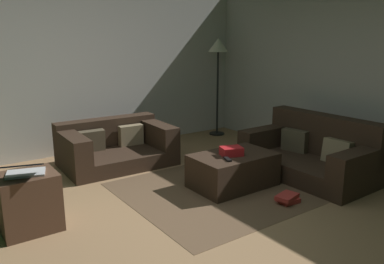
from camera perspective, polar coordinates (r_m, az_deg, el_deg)
name	(u,v)px	position (r m, az deg, el deg)	size (l,w,h in m)	color
ground_plane	(183,230)	(3.81, -1.32, -14.19)	(6.40, 6.40, 0.00)	#93704C
rear_partition	(66,70)	(6.24, -17.96, 8.68)	(6.40, 0.12, 2.60)	#BCB7B2
corner_partition	(379,74)	(5.76, 25.71, 7.62)	(0.12, 6.40, 2.60)	#B5B0AB
couch_left	(114,146)	(5.70, -11.27, -2.07)	(1.53, 1.04, 0.61)	#332319
couch_right	(312,154)	(5.37, 17.20, -3.05)	(0.95, 1.68, 0.78)	#332319
ottoman	(233,170)	(4.79, 6.02, -5.58)	(1.00, 0.63, 0.41)	#332319
gift_box	(231,151)	(4.66, 5.79, -2.81)	(0.25, 0.18, 0.10)	red
tv_remote	(227,159)	(4.49, 5.21, -3.97)	(0.05, 0.16, 0.02)	black
side_table	(29,202)	(4.01, -22.74, -9.43)	(0.52, 0.44, 0.55)	#4C3323
laptop	(25,170)	(3.85, -23.26, -5.19)	(0.43, 0.46, 0.17)	silver
book_stack	(287,198)	(4.49, 13.77, -9.39)	(0.29, 0.22, 0.10)	#B7332D
corner_lamp	(218,53)	(7.12, 3.84, 11.49)	(0.36, 0.36, 1.76)	black
area_rug	(233,186)	(4.86, 5.96, -7.81)	(2.60, 2.00, 0.01)	brown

